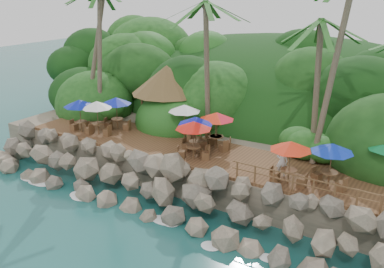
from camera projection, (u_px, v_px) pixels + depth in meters
The scene contains 11 objects.
ground at pixel (136, 219), 24.95m from camera, with size 140.00×140.00×0.00m, color #19514F.
land_base at pixel (254, 127), 37.38m from camera, with size 32.00×25.20×2.10m, color gray.
jungle_hill at pixel (285, 118), 43.71m from camera, with size 44.80×28.00×15.40m, color #143811.
seawall at pixel (157, 188), 26.17m from camera, with size 29.00×4.00×2.30m, color gray, non-canonical shape.
terrace at pixel (192, 151), 29.02m from camera, with size 26.00×5.00×0.20m, color brown.
jungle_foliage at pixel (248, 142), 36.93m from camera, with size 44.00×16.00×12.00m, color #143811, non-canonical shape.
foam_line at pixel (140, 216), 25.18m from camera, with size 25.20×0.80×0.06m.
palapa at pixel (167, 79), 33.45m from camera, with size 5.52×5.52×4.60m.
dining_clusters at pixel (200, 122), 27.93m from camera, with size 22.95×5.44×2.50m.
railing at pixel (303, 183), 22.68m from camera, with size 8.30×0.10×1.00m.
waiter at pixel (282, 161), 24.77m from camera, with size 0.65×0.42×1.77m, color white.
Camera 1 is at (14.45, -16.84, 12.82)m, focal length 40.55 mm.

